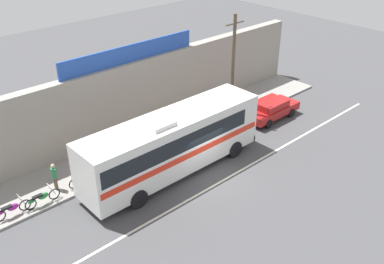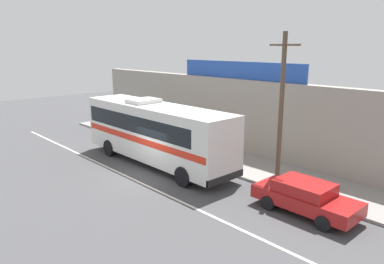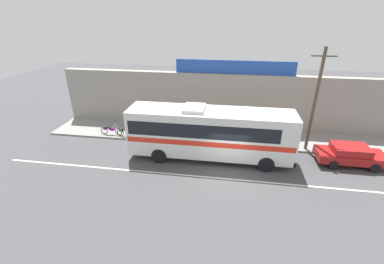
{
  "view_description": "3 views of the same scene",
  "coord_description": "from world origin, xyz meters",
  "px_view_note": "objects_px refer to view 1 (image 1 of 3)",
  "views": [
    {
      "loc": [
        -14.46,
        -14.27,
        14.09
      ],
      "look_at": [
        0.24,
        1.85,
        1.98
      ],
      "focal_mm": 40.56,
      "sensor_mm": 36.0,
      "label": 1
    },
    {
      "loc": [
        15.26,
        -10.73,
        6.83
      ],
      "look_at": [
        0.78,
        2.64,
        2.16
      ],
      "focal_mm": 33.88,
      "sensor_mm": 36.0,
      "label": 2
    },
    {
      "loc": [
        -0.06,
        -14.56,
        9.52
      ],
      "look_at": [
        -2.71,
        2.5,
        1.53
      ],
      "focal_mm": 24.48,
      "sensor_mm": 36.0,
      "label": 3
    }
  ],
  "objects_px": {
    "intercity_bus": "(172,142)",
    "pedestrian_near_shop": "(54,175)",
    "motorcycle_red": "(11,209)",
    "motorcycle_purple": "(42,198)",
    "parked_car": "(271,109)",
    "utility_pole": "(233,68)",
    "motorcycle_blue": "(84,177)"
  },
  "relations": [
    {
      "from": "motorcycle_purple",
      "to": "pedestrian_near_shop",
      "type": "distance_m",
      "value": 1.43
    },
    {
      "from": "utility_pole",
      "to": "motorcycle_red",
      "type": "bearing_deg",
      "value": 179.58
    },
    {
      "from": "utility_pole",
      "to": "motorcycle_purple",
      "type": "xyz_separation_m",
      "value": [
        -13.96,
        -0.04,
        -3.39
      ]
    },
    {
      "from": "utility_pole",
      "to": "pedestrian_near_shop",
      "type": "relative_size",
      "value": 4.62
    },
    {
      "from": "motorcycle_purple",
      "to": "motorcycle_red",
      "type": "bearing_deg",
      "value": 174.03
    },
    {
      "from": "parked_car",
      "to": "pedestrian_near_shop",
      "type": "relative_size",
      "value": 2.73
    },
    {
      "from": "motorcycle_purple",
      "to": "pedestrian_near_shop",
      "type": "xyz_separation_m",
      "value": [
        1.13,
        0.72,
        0.5
      ]
    },
    {
      "from": "motorcycle_purple",
      "to": "parked_car",
      "type": "bearing_deg",
      "value": -5.33
    },
    {
      "from": "intercity_bus",
      "to": "pedestrian_near_shop",
      "type": "relative_size",
      "value": 7.01
    },
    {
      "from": "motorcycle_purple",
      "to": "pedestrian_near_shop",
      "type": "height_order",
      "value": "pedestrian_near_shop"
    },
    {
      "from": "intercity_bus",
      "to": "pedestrian_near_shop",
      "type": "bearing_deg",
      "value": 153.63
    },
    {
      "from": "pedestrian_near_shop",
      "to": "parked_car",
      "type": "bearing_deg",
      "value": -8.4
    },
    {
      "from": "utility_pole",
      "to": "motorcycle_red",
      "type": "distance_m",
      "value": 15.83
    },
    {
      "from": "motorcycle_blue",
      "to": "motorcycle_purple",
      "type": "distance_m",
      "value": 2.52
    },
    {
      "from": "motorcycle_red",
      "to": "motorcycle_purple",
      "type": "distance_m",
      "value": 1.51
    },
    {
      "from": "intercity_bus",
      "to": "motorcycle_purple",
      "type": "height_order",
      "value": "intercity_bus"
    },
    {
      "from": "pedestrian_near_shop",
      "to": "intercity_bus",
      "type": "bearing_deg",
      "value": -26.37
    },
    {
      "from": "motorcycle_red",
      "to": "pedestrian_near_shop",
      "type": "xyz_separation_m",
      "value": [
        2.63,
        0.57,
        0.5
      ]
    },
    {
      "from": "intercity_bus",
      "to": "motorcycle_blue",
      "type": "xyz_separation_m",
      "value": [
        -4.34,
        2.26,
        -1.5
      ]
    },
    {
      "from": "intercity_bus",
      "to": "parked_car",
      "type": "distance_m",
      "value": 9.66
    },
    {
      "from": "utility_pole",
      "to": "pedestrian_near_shop",
      "type": "bearing_deg",
      "value": 176.97
    },
    {
      "from": "utility_pole",
      "to": "pedestrian_near_shop",
      "type": "xyz_separation_m",
      "value": [
        -12.83,
        0.68,
        -2.89
      ]
    },
    {
      "from": "parked_car",
      "to": "motorcycle_red",
      "type": "bearing_deg",
      "value": 174.62
    },
    {
      "from": "parked_car",
      "to": "pedestrian_near_shop",
      "type": "distance_m",
      "value": 15.44
    },
    {
      "from": "intercity_bus",
      "to": "parked_car",
      "type": "bearing_deg",
      "value": 3.5
    },
    {
      "from": "utility_pole",
      "to": "motorcycle_blue",
      "type": "height_order",
      "value": "utility_pole"
    },
    {
      "from": "intercity_bus",
      "to": "pedestrian_near_shop",
      "type": "height_order",
      "value": "intercity_bus"
    },
    {
      "from": "motorcycle_blue",
      "to": "motorcycle_purple",
      "type": "relative_size",
      "value": 1.03
    },
    {
      "from": "motorcycle_blue",
      "to": "motorcycle_red",
      "type": "bearing_deg",
      "value": 179.82
    },
    {
      "from": "motorcycle_blue",
      "to": "pedestrian_near_shop",
      "type": "distance_m",
      "value": 1.58
    },
    {
      "from": "utility_pole",
      "to": "intercity_bus",
      "type": "bearing_deg",
      "value": -163.1
    },
    {
      "from": "motorcycle_blue",
      "to": "intercity_bus",
      "type": "bearing_deg",
      "value": -27.48
    }
  ]
}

